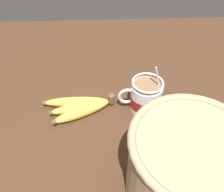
% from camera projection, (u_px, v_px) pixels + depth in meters
% --- Properties ---
extents(table, '(1.33, 1.33, 0.03)m').
position_uv_depth(table, '(129.00, 117.00, 0.68)').
color(table, '#422819').
rests_on(table, ground).
extents(coffee_mug, '(0.14, 0.09, 0.15)m').
position_uv_depth(coffee_mug, '(145.00, 97.00, 0.66)').
color(coffee_mug, silver).
rests_on(coffee_mug, table).
extents(banana_bunch, '(0.23, 0.11, 0.04)m').
position_uv_depth(banana_bunch, '(80.00, 107.00, 0.67)').
color(banana_bunch, brown).
rests_on(banana_bunch, table).
extents(woven_basket, '(0.24, 0.24, 0.19)m').
position_uv_depth(woven_basket, '(185.00, 167.00, 0.43)').
color(woven_basket, tan).
rests_on(woven_basket, table).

